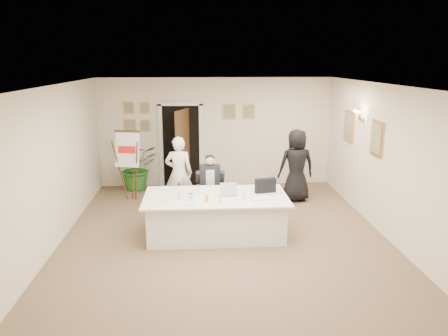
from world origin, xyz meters
name	(u,v)px	position (x,y,z in m)	size (l,w,h in m)	color
floor	(224,235)	(0.00, 0.00, 0.00)	(7.00, 7.00, 0.00)	brown
ceiling	(224,85)	(0.00, 0.00, 2.80)	(6.00, 7.00, 0.02)	white
wall_back	(216,132)	(0.00, 3.50, 1.40)	(6.00, 0.10, 2.80)	white
wall_front	(246,240)	(0.00, -3.50, 1.40)	(6.00, 0.10, 2.80)	white
wall_left	(56,166)	(-3.00, 0.00, 1.40)	(0.10, 7.00, 2.80)	white
wall_right	(385,161)	(3.00, 0.00, 1.40)	(0.10, 7.00, 2.80)	white
doorway	(182,148)	(-0.88, 3.32, 1.04)	(1.14, 0.86, 2.20)	black
pictures_back_wall	(184,115)	(-0.80, 3.47, 1.85)	(3.40, 0.06, 0.80)	#D49248
pictures_right_wall	(361,132)	(2.97, 1.20, 1.75)	(0.06, 2.20, 0.80)	#D49248
wall_sconce	(359,115)	(2.90, 1.20, 2.10)	(0.20, 0.30, 0.24)	#B8803B
conference_table	(216,215)	(-0.16, 0.02, 0.39)	(2.65, 1.42, 0.78)	white
seated_man	(210,186)	(-0.23, 1.04, 0.67)	(0.58, 0.62, 1.35)	black
flip_chart	(130,169)	(-2.06, 2.27, 0.76)	(0.59, 0.42, 1.64)	#392712
standing_man	(179,173)	(-0.90, 1.60, 0.81)	(0.59, 0.39, 1.63)	white
standing_woman	(296,165)	(1.80, 2.00, 0.85)	(0.83, 0.54, 1.70)	black
potted_palm	(136,167)	(-2.04, 3.20, 0.57)	(1.03, 0.89, 1.14)	#256521
laptop	(228,187)	(0.08, 0.10, 0.91)	(0.31, 0.34, 0.28)	#B7BABC
laptop_bag	(265,185)	(0.79, 0.17, 0.91)	(0.40, 0.11, 0.28)	black
paper_stack	(261,198)	(0.65, -0.24, 0.79)	(0.31, 0.22, 0.03)	white
plate_left	(165,201)	(-1.07, -0.25, 0.78)	(0.24, 0.24, 0.01)	white
plate_mid	(190,204)	(-0.63, -0.42, 0.78)	(0.24, 0.24, 0.01)	white
plate_near	(214,203)	(-0.21, -0.44, 0.78)	(0.23, 0.23, 0.01)	white
glass_a	(180,195)	(-0.82, -0.13, 0.84)	(0.07, 0.07, 0.14)	silver
glass_b	(220,198)	(-0.09, -0.34, 0.84)	(0.06, 0.06, 0.14)	silver
glass_c	(244,196)	(0.33, -0.23, 0.84)	(0.07, 0.07, 0.14)	silver
glass_d	(197,190)	(-0.50, 0.21, 0.84)	(0.07, 0.07, 0.14)	silver
oj_glass	(207,198)	(-0.33, -0.33, 0.84)	(0.06, 0.06, 0.13)	orange
steel_jug	(191,196)	(-0.62, -0.16, 0.83)	(0.08, 0.08, 0.11)	silver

